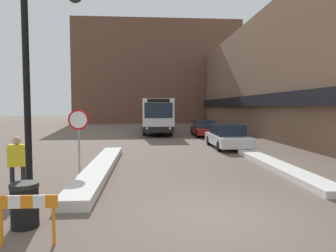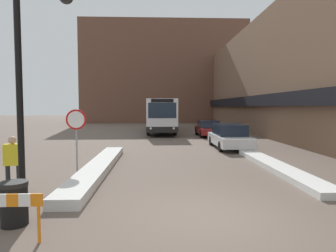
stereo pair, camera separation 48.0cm
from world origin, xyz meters
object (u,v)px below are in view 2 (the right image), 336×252
(parked_car_front, at_px, (229,136))
(pedestrian, at_px, (13,159))
(street_lamp, at_px, (31,68))
(stop_sign, at_px, (76,127))
(city_bus, at_px, (161,115))
(construction_barricade, at_px, (13,208))
(parked_car_middle, at_px, (208,128))
(trash_bin, at_px, (14,203))

(parked_car_front, relative_size, pedestrian, 2.76)
(parked_car_front, bearing_deg, street_lamp, -125.96)
(stop_sign, bearing_deg, city_bus, 79.39)
(street_lamp, xyz_separation_m, construction_barricade, (0.43, -2.08, -2.84))
(parked_car_middle, height_order, construction_barricade, parked_car_middle)
(stop_sign, bearing_deg, street_lamp, -91.59)
(trash_bin, bearing_deg, parked_car_middle, 68.54)
(stop_sign, relative_size, pedestrian, 1.45)
(city_bus, xyz_separation_m, street_lamp, (-3.59, -22.31, 1.76))
(construction_barricade, bearing_deg, parked_car_middle, 70.37)
(parked_car_middle, xyz_separation_m, trash_bin, (-7.56, -19.23, -0.22))
(trash_bin, distance_m, construction_barricade, 0.97)
(parked_car_front, relative_size, parked_car_middle, 1.04)
(city_bus, distance_m, parked_car_front, 12.54)
(parked_car_middle, xyz_separation_m, pedestrian, (-8.70, -16.81, 0.32))
(city_bus, distance_m, parked_car_middle, 5.96)
(stop_sign, bearing_deg, parked_car_front, 42.22)
(pedestrian, bearing_deg, trash_bin, -73.05)
(city_bus, xyz_separation_m, pedestrian, (-4.69, -21.10, -0.73))
(parked_car_front, distance_m, parked_car_middle, 7.55)
(stop_sign, bearing_deg, parked_car_middle, 62.42)
(parked_car_front, height_order, stop_sign, stop_sign)
(city_bus, xyz_separation_m, trash_bin, (-3.55, -23.52, -1.27))
(stop_sign, bearing_deg, trash_bin, -90.74)
(pedestrian, bearing_deg, parked_car_front, 38.46)
(city_bus, height_order, street_lamp, street_lamp)
(parked_car_middle, bearing_deg, stop_sign, -117.58)
(trash_bin, bearing_deg, construction_barricade, -65.81)
(city_bus, relative_size, trash_bin, 12.42)
(street_lamp, bearing_deg, city_bus, 80.85)
(street_lamp, height_order, trash_bin, street_lamp)
(street_lamp, bearing_deg, parked_car_middle, 67.14)
(parked_car_front, height_order, pedestrian, pedestrian)
(city_bus, height_order, parked_car_front, city_bus)
(parked_car_front, height_order, construction_barricade, parked_car_front)
(parked_car_front, distance_m, trash_bin, 13.92)
(stop_sign, xyz_separation_m, construction_barricade, (0.33, -5.75, -1.12))
(trash_bin, bearing_deg, stop_sign, 89.26)
(construction_barricade, bearing_deg, city_bus, 82.61)
(city_bus, bearing_deg, construction_barricade, -97.39)
(city_bus, relative_size, pedestrian, 6.95)
(construction_barricade, bearing_deg, pedestrian, 115.01)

